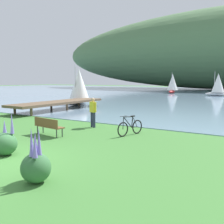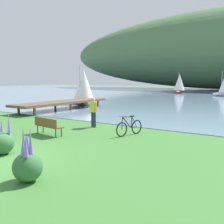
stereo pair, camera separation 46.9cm
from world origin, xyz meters
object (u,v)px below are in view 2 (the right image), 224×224
object	(u,v)px
park_bench_near_camera	(48,125)
bicycle_leaning_near_bench	(129,127)
sailboat_nearest_to_shore	(179,83)
person_at_shoreline	(93,110)
sailboat_mid_bay	(83,86)

from	to	relation	value
park_bench_near_camera	bicycle_leaning_near_bench	size ratio (longest dim) A/B	1.07
sailboat_nearest_to_shore	bicycle_leaning_near_bench	bearing A→B (deg)	-73.31
person_at_shoreline	bicycle_leaning_near_bench	bearing A→B (deg)	-15.58
sailboat_mid_bay	sailboat_nearest_to_shore	bearing A→B (deg)	89.43
bicycle_leaning_near_bench	sailboat_mid_bay	size ratio (longest dim) A/B	0.41
park_bench_near_camera	sailboat_nearest_to_shore	distance (m)	42.77
park_bench_near_camera	bicycle_leaning_near_bench	world-z (taller)	bicycle_leaning_near_bench
park_bench_near_camera	person_at_shoreline	distance (m)	3.12
park_bench_near_camera	person_at_shoreline	xyz separation A→B (m)	(0.50, 3.05, 0.46)
bicycle_leaning_near_bench	sailboat_nearest_to_shore	distance (m)	41.42
park_bench_near_camera	sailboat_mid_bay	bearing A→B (deg)	123.74
park_bench_near_camera	sailboat_mid_bay	distance (m)	15.91
sailboat_mid_bay	person_at_shoreline	bearing A→B (deg)	-47.43
park_bench_near_camera	sailboat_nearest_to_shore	world-z (taller)	sailboat_nearest_to_shore
person_at_shoreline	sailboat_nearest_to_shore	world-z (taller)	sailboat_nearest_to_shore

